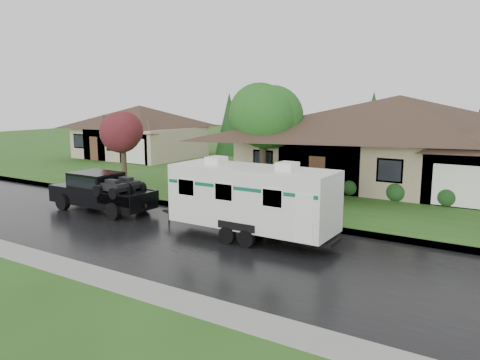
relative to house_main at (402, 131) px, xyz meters
The scene contains 11 objects.
ground 14.48m from the house_main, 99.41° to the right, with size 140.00×140.00×0.00m, color #2D5319.
road 16.40m from the house_main, 98.24° to the right, with size 140.00×8.00×0.01m, color black.
curb 12.32m from the house_main, 101.19° to the right, with size 140.00×0.50×0.15m, color gray.
lawn 4.36m from the house_main, 153.11° to the left, with size 140.00×26.00×0.15m, color #2D5319.
house_main is the anchor object (origin of this frame).
house_far 24.17m from the house_main, behind, with size 10.80×8.64×5.80m.
tree_left_green 8.78m from the house_main, 140.29° to the right, with size 3.82×3.82×6.33m.
tree_red 17.64m from the house_main, 151.62° to the right, with size 2.74×2.74×4.54m.
shrub_row 5.42m from the house_main, 93.69° to the right, with size 13.60×1.00×1.00m.
pickup_truck 18.25m from the house_main, 127.70° to the right, with size 5.73×2.18×1.91m.
travel_trailer 14.60m from the house_main, 98.92° to the right, with size 7.07×2.48×3.17m.
Camera 1 is at (9.33, -15.98, 5.47)m, focal length 35.00 mm.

